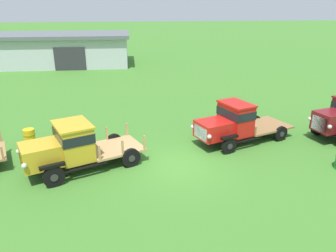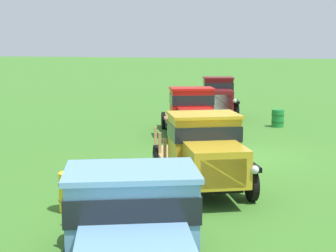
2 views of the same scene
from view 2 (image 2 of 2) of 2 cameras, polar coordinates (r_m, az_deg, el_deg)
The scene contains 7 objects.
ground_plane at distance 18.21m, azimuth 7.27°, elevation -3.32°, with size 240.00×240.00×0.00m, color #3D7528.
vintage_truck_foreground_near at distance 7.79m, azimuth -3.98°, elevation -12.00°, with size 5.89×3.86×2.07m.
vintage_truck_second_in_line at distance 13.60m, azimuth 4.12°, elevation -2.72°, with size 5.37×3.74×2.08m.
vintage_truck_midrow_center at distance 21.40m, azimuth 2.66°, elevation 1.52°, with size 5.60×3.61×2.10m.
vintage_truck_far_side at distance 27.24m, azimuth 5.58°, elevation 3.23°, with size 5.19×2.94×2.15m.
oil_drum_beside_row at distance 12.35m, azimuth -10.75°, elevation -7.20°, with size 0.57×0.57×0.93m.
oil_drum_near_fence at distance 24.82m, azimuth 12.07°, elevation 0.84°, with size 0.60×0.60×0.82m.
Camera 2 is at (-17.62, -2.44, 3.91)m, focal length 55.00 mm.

